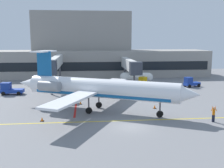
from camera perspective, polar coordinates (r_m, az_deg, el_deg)
ground at (r=33.48m, az=3.96°, el=-8.90°), size 120.00×120.00×0.11m
terminal_building at (r=78.14m, az=-4.24°, el=6.41°), size 62.19×12.86×17.82m
jet_bridge_west at (r=59.89m, az=-11.66°, el=4.25°), size 2.40×22.42×6.64m
jet_bridge_east at (r=62.90m, az=3.75°, el=3.89°), size 2.40×17.71×5.78m
regional_jet at (r=39.61m, az=-2.98°, el=-0.89°), size 26.09×22.12×8.61m
baggage_tug at (r=55.27m, az=-20.38°, el=-1.00°), size 4.19×2.30×2.26m
pushback_tractor at (r=59.90m, az=6.76°, el=0.27°), size 3.25×3.54×2.21m
belt_loader at (r=62.27m, az=15.99°, el=0.30°), size 3.89×2.66×2.17m
fuel_tank at (r=65.32m, az=5.06°, el=1.42°), size 7.71×3.10×2.48m
marshaller at (r=37.21m, az=20.30°, el=-5.83°), size 0.83×0.34×2.03m
safety_cone_alpha at (r=36.57m, az=-14.29°, el=-7.09°), size 0.47×0.47×0.55m
safety_cone_bravo at (r=42.17m, az=8.83°, el=-4.70°), size 0.47×0.47×0.55m
safety_cone_charlie at (r=49.73m, az=6.64°, el=-2.49°), size 0.47×0.47×0.55m
safety_cone_delta at (r=44.57m, az=-6.54°, el=-3.88°), size 0.47×0.47×0.55m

